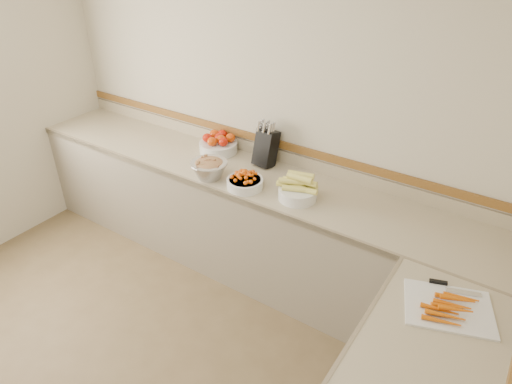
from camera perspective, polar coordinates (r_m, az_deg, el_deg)
The scene contains 8 objects.
back_wall at distance 3.58m, azimuth 1.15°, elevation 10.26°, with size 4.00×4.00×0.00m, color beige.
counter_back at distance 3.73m, azimuth -1.68°, elevation -3.47°, with size 4.00×0.65×1.08m.
knife_block at distance 3.54m, azimuth 1.25°, elevation 5.65°, with size 0.17×0.20×0.37m.
tomato_bowl at distance 3.80m, azimuth -4.71°, elevation 6.02°, with size 0.32×0.32×0.16m.
cherry_tomato_bowl at distance 3.27m, azimuth -1.40°, elevation 1.33°, with size 0.27×0.27×0.15m.
corn_bowl at distance 3.14m, azimuth 5.25°, elevation 0.28°, with size 0.30×0.27×0.20m.
rhubarb_bowl at distance 3.40m, azimuth -5.87°, elevation 3.01°, with size 0.28×0.28×0.16m.
cutting_board at distance 2.52m, azimuth 22.93°, elevation -13.12°, with size 0.50×0.45×0.06m.
Camera 1 is at (1.80, -0.82, 2.58)m, focal length 32.00 mm.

